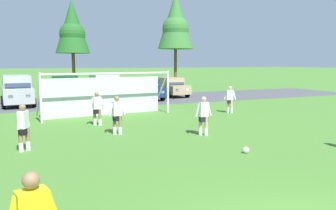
{
  "coord_description": "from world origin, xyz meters",
  "views": [
    {
      "loc": [
        -4.13,
        -3.33,
        3.0
      ],
      "look_at": [
        1.66,
        9.76,
        1.17
      ],
      "focal_mm": 34.76,
      "sensor_mm": 36.0,
      "label": 1
    }
  ],
  "objects_px": {
    "parked_car_slot_center_left": "(104,88)",
    "parked_car_slot_center_right": "(172,87)",
    "soccer_ball": "(246,150)",
    "parked_car_slot_far_left": "(17,90)",
    "player_striker_near": "(230,99)",
    "parked_car_slot_center": "(146,89)",
    "player_winger_right": "(24,128)",
    "player_defender_far": "(97,109)",
    "player_midfield_center": "(203,116)",
    "player_winger_left": "(117,115)",
    "soccer_goal": "(106,93)",
    "parked_car_slot_left": "(65,88)"
  },
  "relations": [
    {
      "from": "player_midfield_center",
      "to": "parked_car_slot_far_left",
      "type": "xyz_separation_m",
      "value": [
        -7.27,
        13.87,
        0.29
      ]
    },
    {
      "from": "player_defender_far",
      "to": "parked_car_slot_center_right",
      "type": "distance_m",
      "value": 14.58
    },
    {
      "from": "parked_car_slot_center",
      "to": "player_midfield_center",
      "type": "bearing_deg",
      "value": -100.22
    },
    {
      "from": "soccer_goal",
      "to": "parked_car_slot_center",
      "type": "relative_size",
      "value": 1.75
    },
    {
      "from": "player_striker_near",
      "to": "parked_car_slot_center",
      "type": "xyz_separation_m",
      "value": [
        -2.12,
        9.14,
        0.05
      ]
    },
    {
      "from": "parked_car_slot_left",
      "to": "parked_car_slot_center_left",
      "type": "bearing_deg",
      "value": -18.66
    },
    {
      "from": "parked_car_slot_center",
      "to": "player_striker_near",
      "type": "bearing_deg",
      "value": -76.95
    },
    {
      "from": "parked_car_slot_left",
      "to": "parked_car_slot_center",
      "type": "distance_m",
      "value": 6.47
    },
    {
      "from": "player_defender_far",
      "to": "player_winger_right",
      "type": "height_order",
      "value": "same"
    },
    {
      "from": "player_midfield_center",
      "to": "parked_car_slot_far_left",
      "type": "height_order",
      "value": "parked_car_slot_far_left"
    },
    {
      "from": "player_defender_far",
      "to": "player_winger_left",
      "type": "distance_m",
      "value": 2.4
    },
    {
      "from": "parked_car_slot_far_left",
      "to": "parked_car_slot_center",
      "type": "height_order",
      "value": "parked_car_slot_far_left"
    },
    {
      "from": "parked_car_slot_center_left",
      "to": "player_winger_right",
      "type": "bearing_deg",
      "value": -113.65
    },
    {
      "from": "player_striker_near",
      "to": "parked_car_slot_center_right",
      "type": "height_order",
      "value": "parked_car_slot_center_right"
    },
    {
      "from": "parked_car_slot_center_left",
      "to": "player_defender_far",
      "type": "bearing_deg",
      "value": -104.83
    },
    {
      "from": "soccer_goal",
      "to": "parked_car_slot_far_left",
      "type": "distance_m",
      "value": 8.47
    },
    {
      "from": "soccer_ball",
      "to": "parked_car_slot_far_left",
      "type": "bearing_deg",
      "value": 113.16
    },
    {
      "from": "soccer_goal",
      "to": "parked_car_slot_center",
      "type": "distance_m",
      "value": 8.66
    },
    {
      "from": "player_winger_right",
      "to": "parked_car_slot_center_right",
      "type": "height_order",
      "value": "parked_car_slot_center_right"
    },
    {
      "from": "parked_car_slot_far_left",
      "to": "parked_car_slot_center_right",
      "type": "xyz_separation_m",
      "value": [
        12.84,
        1.51,
        -0.24
      ]
    },
    {
      "from": "player_defender_far",
      "to": "parked_car_slot_far_left",
      "type": "bearing_deg",
      "value": 110.49
    },
    {
      "from": "parked_car_slot_left",
      "to": "parked_car_slot_center_left",
      "type": "distance_m",
      "value": 3.0
    },
    {
      "from": "player_winger_left",
      "to": "parked_car_slot_center",
      "type": "bearing_deg",
      "value": 64.87
    },
    {
      "from": "player_striker_near",
      "to": "player_midfield_center",
      "type": "height_order",
      "value": "same"
    },
    {
      "from": "player_striker_near",
      "to": "parked_car_slot_far_left",
      "type": "distance_m",
      "value": 14.97
    },
    {
      "from": "soccer_ball",
      "to": "player_striker_near",
      "type": "xyz_separation_m",
      "value": [
        4.7,
        7.77,
        0.71
      ]
    },
    {
      "from": "player_winger_right",
      "to": "parked_car_slot_center",
      "type": "xyz_separation_m",
      "value": [
        9.39,
        13.6,
        0.05
      ]
    },
    {
      "from": "soccer_ball",
      "to": "player_midfield_center",
      "type": "distance_m",
      "value": 3.06
    },
    {
      "from": "parked_car_slot_center_left",
      "to": "parked_car_slot_left",
      "type": "bearing_deg",
      "value": 161.34
    },
    {
      "from": "player_midfield_center",
      "to": "parked_car_slot_center_left",
      "type": "relative_size",
      "value": 0.36
    },
    {
      "from": "player_defender_far",
      "to": "parked_car_slot_center_left",
      "type": "height_order",
      "value": "parked_car_slot_center_left"
    },
    {
      "from": "parked_car_slot_far_left",
      "to": "parked_car_slot_center_right",
      "type": "bearing_deg",
      "value": 6.69
    },
    {
      "from": "soccer_goal",
      "to": "player_striker_near",
      "type": "distance_m",
      "value": 7.43
    },
    {
      "from": "parked_car_slot_center_right",
      "to": "parked_car_slot_center",
      "type": "bearing_deg",
      "value": -154.76
    },
    {
      "from": "parked_car_slot_center_left",
      "to": "parked_car_slot_center_right",
      "type": "height_order",
      "value": "parked_car_slot_center_left"
    },
    {
      "from": "parked_car_slot_left",
      "to": "parked_car_slot_center_left",
      "type": "xyz_separation_m",
      "value": [
        2.84,
        -0.96,
        0.0
      ]
    },
    {
      "from": "player_winger_left",
      "to": "parked_car_slot_far_left",
      "type": "distance_m",
      "value": 12.85
    },
    {
      "from": "parked_car_slot_center",
      "to": "soccer_ball",
      "type": "bearing_deg",
      "value": -98.67
    },
    {
      "from": "player_midfield_center",
      "to": "soccer_goal",
      "type": "bearing_deg",
      "value": 109.9
    },
    {
      "from": "player_winger_left",
      "to": "player_striker_near",
      "type": "bearing_deg",
      "value": 21.67
    },
    {
      "from": "parked_car_slot_far_left",
      "to": "parked_car_slot_center_left",
      "type": "height_order",
      "value": "same"
    },
    {
      "from": "parked_car_slot_center_left",
      "to": "parked_car_slot_center_right",
      "type": "distance_m",
      "value": 6.89
    },
    {
      "from": "parked_car_slot_far_left",
      "to": "parked_car_slot_center",
      "type": "bearing_deg",
      "value": 0.39
    },
    {
      "from": "parked_car_slot_center_left",
      "to": "parked_car_slot_far_left",
      "type": "bearing_deg",
      "value": 177.22
    },
    {
      "from": "player_winger_left",
      "to": "parked_car_slot_left",
      "type": "bearing_deg",
      "value": 93.04
    },
    {
      "from": "player_striker_near",
      "to": "parked_car_slot_center",
      "type": "relative_size",
      "value": 0.38
    },
    {
      "from": "player_midfield_center",
      "to": "player_defender_far",
      "type": "height_order",
      "value": "same"
    },
    {
      "from": "player_winger_left",
      "to": "soccer_goal",
      "type": "bearing_deg",
      "value": 81.79
    },
    {
      "from": "player_midfield_center",
      "to": "player_winger_left",
      "type": "distance_m",
      "value": 3.65
    },
    {
      "from": "soccer_ball",
      "to": "player_winger_right",
      "type": "distance_m",
      "value": 7.6
    }
  ]
}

